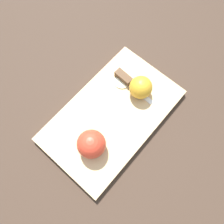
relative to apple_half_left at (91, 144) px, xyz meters
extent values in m
plane|color=#38281E|center=(0.11, 0.02, -0.06)|extent=(4.00, 4.00, 0.00)
cube|color=tan|center=(0.11, 0.02, -0.05)|extent=(0.42, 0.25, 0.02)
sphere|color=red|center=(0.00, 0.00, 0.00)|extent=(0.08, 0.08, 0.08)
cylinder|color=beige|center=(0.00, 0.01, 0.00)|extent=(0.07, 0.04, 0.07)
sphere|color=gold|center=(0.22, 0.00, 0.00)|extent=(0.07, 0.07, 0.07)
cylinder|color=beige|center=(0.22, 0.01, 0.00)|extent=(0.04, 0.05, 0.06)
cube|color=silver|center=(0.22, 0.00, -0.04)|extent=(0.02, 0.09, 0.00)
cube|color=#472D19|center=(0.22, 0.07, -0.03)|extent=(0.03, 0.06, 0.02)
cylinder|color=beige|center=(0.21, 0.07, -0.04)|extent=(0.05, 0.05, 0.00)
camera|label=1|loc=(-0.05, -0.11, 0.58)|focal=35.00mm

